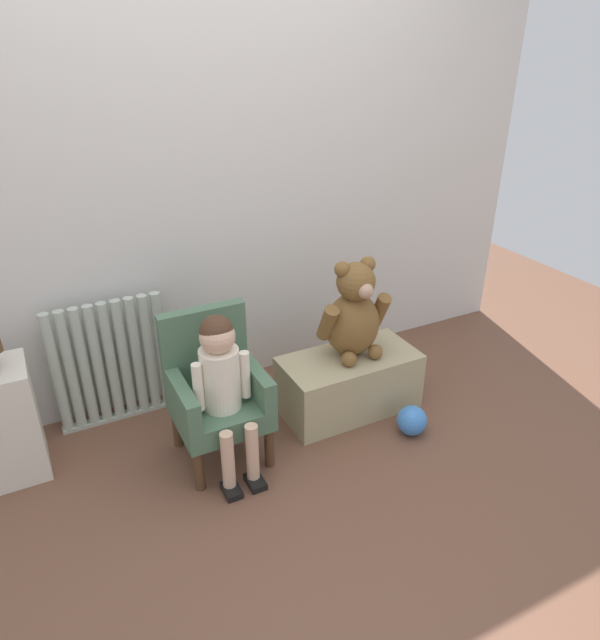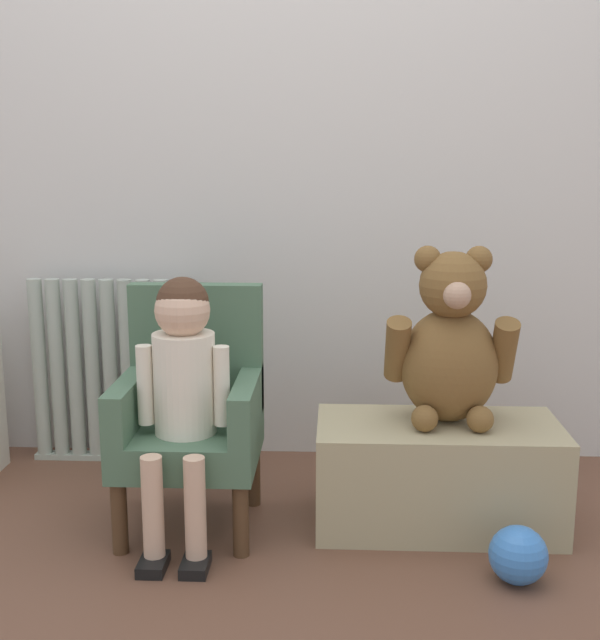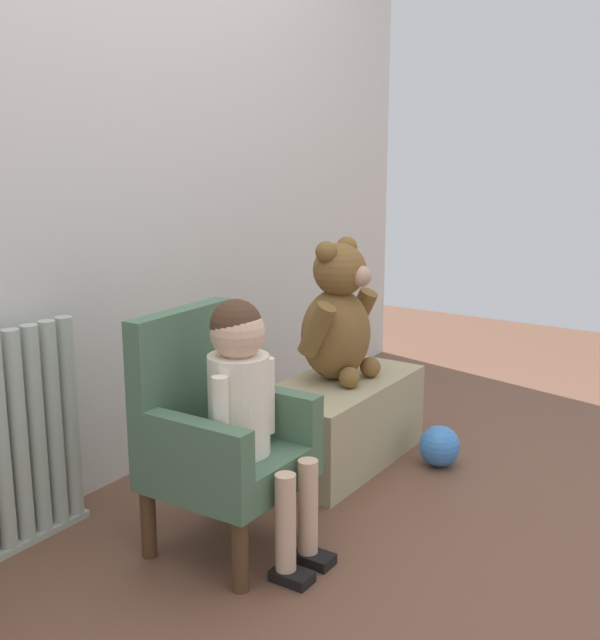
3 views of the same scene
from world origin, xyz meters
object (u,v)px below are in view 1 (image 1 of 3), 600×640
object	(u,v)px
large_teddy_bear	(354,314)
toy_ball	(412,420)
child_armchair	(215,389)
child_figure	(222,374)
radiator	(111,363)
low_bench	(349,383)

from	to	relation	value
large_teddy_bear	toy_ball	distance (m)	0.59
child_armchair	child_figure	size ratio (longest dim) A/B	0.93
radiator	child_armchair	xyz separation A→B (m)	(0.37, -0.47, 0.02)
child_armchair	large_teddy_bear	size ratio (longest dim) A/B	1.36
child_armchair	toy_ball	xyz separation A→B (m)	(0.87, -0.31, -0.26)
low_bench	child_figure	bearing A→B (deg)	-170.62
radiator	toy_ball	size ratio (longest dim) A/B	4.36
child_figure	radiator	bearing A→B (deg)	122.49
child_figure	large_teddy_bear	distance (m)	0.75
radiator	large_teddy_bear	bearing A→B (deg)	-21.42
child_figure	large_teddy_bear	bearing A→B (deg)	11.05
child_figure	low_bench	xyz separation A→B (m)	(0.71, 0.12, -0.33)
child_armchair	radiator	bearing A→B (deg)	128.21
radiator	toy_ball	xyz separation A→B (m)	(1.24, -0.78, -0.25)
child_figure	low_bench	world-z (taller)	child_figure
large_teddy_bear	toy_ball	xyz separation A→B (m)	(0.14, -0.35, -0.45)
child_armchair	toy_ball	bearing A→B (deg)	-19.75
low_bench	large_teddy_bear	xyz separation A→B (m)	(0.03, 0.03, 0.37)
large_teddy_bear	child_figure	bearing A→B (deg)	-168.95
toy_ball	child_armchair	bearing A→B (deg)	160.25
radiator	low_bench	bearing A→B (deg)	-23.11
low_bench	toy_ball	size ratio (longest dim) A/B	4.70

